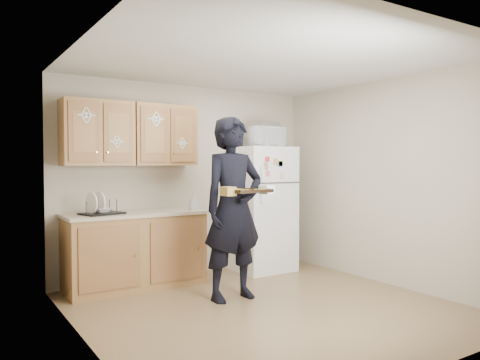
% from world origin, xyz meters
% --- Properties ---
extents(floor, '(3.60, 3.60, 0.00)m').
position_xyz_m(floor, '(0.00, 0.00, 0.00)').
color(floor, brown).
rests_on(floor, ground).
extents(ceiling, '(3.60, 3.60, 0.00)m').
position_xyz_m(ceiling, '(0.00, 0.00, 2.50)').
color(ceiling, beige).
rests_on(ceiling, wall_back).
extents(wall_back, '(3.60, 0.04, 2.50)m').
position_xyz_m(wall_back, '(0.00, 1.80, 1.25)').
color(wall_back, '#ABA08B').
rests_on(wall_back, floor).
extents(wall_front, '(3.60, 0.04, 2.50)m').
position_xyz_m(wall_front, '(0.00, -1.80, 1.25)').
color(wall_front, '#ABA08B').
rests_on(wall_front, floor).
extents(wall_left, '(0.04, 3.60, 2.50)m').
position_xyz_m(wall_left, '(-1.80, 0.00, 1.25)').
color(wall_left, '#ABA08B').
rests_on(wall_left, floor).
extents(wall_right, '(0.04, 3.60, 2.50)m').
position_xyz_m(wall_right, '(1.80, 0.00, 1.25)').
color(wall_right, '#ABA08B').
rests_on(wall_right, floor).
extents(refrigerator, '(0.75, 0.70, 1.70)m').
position_xyz_m(refrigerator, '(0.95, 1.43, 0.85)').
color(refrigerator, white).
rests_on(refrigerator, floor).
extents(base_cabinet, '(1.60, 0.60, 0.86)m').
position_xyz_m(base_cabinet, '(-0.85, 1.48, 0.43)').
color(base_cabinet, brown).
rests_on(base_cabinet, floor).
extents(countertop, '(1.64, 0.64, 0.04)m').
position_xyz_m(countertop, '(-0.85, 1.48, 0.88)').
color(countertop, '#BEAC92').
rests_on(countertop, base_cabinet).
extents(upper_cab_left, '(0.80, 0.33, 0.75)m').
position_xyz_m(upper_cab_left, '(-1.25, 1.61, 1.83)').
color(upper_cab_left, brown).
rests_on(upper_cab_left, wall_back).
extents(upper_cab_right, '(0.80, 0.33, 0.75)m').
position_xyz_m(upper_cab_right, '(-0.43, 1.61, 1.83)').
color(upper_cab_right, brown).
rests_on(upper_cab_right, wall_back).
extents(cereal_box, '(0.20, 0.07, 0.32)m').
position_xyz_m(cereal_box, '(1.47, 1.67, 0.16)').
color(cereal_box, '#DBC34D').
rests_on(cereal_box, floor).
extents(person, '(0.74, 0.50, 1.98)m').
position_xyz_m(person, '(-0.12, 0.45, 0.99)').
color(person, black).
rests_on(person, floor).
extents(baking_tray, '(0.44, 0.33, 0.04)m').
position_xyz_m(baking_tray, '(-0.13, 0.16, 1.19)').
color(baking_tray, black).
rests_on(baking_tray, person).
extents(pizza_front_left, '(0.14, 0.14, 0.02)m').
position_xyz_m(pizza_front_left, '(-0.23, 0.08, 1.20)').
color(pizza_front_left, '#F3A71E').
rests_on(pizza_front_left, baking_tray).
extents(pizza_front_right, '(0.14, 0.14, 0.02)m').
position_xyz_m(pizza_front_right, '(-0.03, 0.09, 1.20)').
color(pizza_front_right, '#F3A71E').
rests_on(pizza_front_right, baking_tray).
extents(pizza_back_left, '(0.14, 0.14, 0.02)m').
position_xyz_m(pizza_back_left, '(-0.23, 0.22, 1.20)').
color(pizza_back_left, '#F3A71E').
rests_on(pizza_back_left, baking_tray).
extents(microwave, '(0.51, 0.37, 0.27)m').
position_xyz_m(microwave, '(0.96, 1.38, 1.84)').
color(microwave, white).
rests_on(microwave, refrigerator).
extents(foil_pan, '(0.40, 0.31, 0.08)m').
position_xyz_m(foil_pan, '(0.98, 1.41, 2.01)').
color(foil_pan, '#ACACB3').
rests_on(foil_pan, microwave).
extents(dish_rack, '(0.50, 0.43, 0.17)m').
position_xyz_m(dish_rack, '(-1.26, 1.44, 0.99)').
color(dish_rack, black).
rests_on(dish_rack, countertop).
extents(bowl, '(0.27, 0.27, 0.05)m').
position_xyz_m(bowl, '(-1.26, 1.44, 0.95)').
color(bowl, white).
rests_on(bowl, dish_rack).
extents(soap_bottle, '(0.10, 0.10, 0.20)m').
position_xyz_m(soap_bottle, '(-0.15, 1.35, 1.00)').
color(soap_bottle, white).
rests_on(soap_bottle, countertop).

